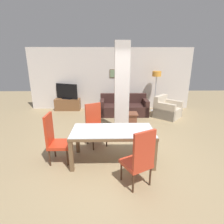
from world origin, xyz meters
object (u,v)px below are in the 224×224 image
Objects in this scene: dining_chair_near_right at (140,158)px; tv_stand at (68,104)px; dining_table at (113,136)px; dining_chair_far_left at (95,124)px; armchair at (167,110)px; coffee_table at (129,118)px; bottle at (126,109)px; sofa at (124,108)px; floor_lamp at (157,77)px; tv_screen at (67,92)px; dining_chair_head_left at (55,138)px.

dining_chair_near_right is 1.01× the size of tv_stand.
dining_chair_near_right is at bearing -61.92° from dining_table.
dining_chair_far_left reaches higher than armchair.
dining_table is 0.94m from dining_chair_far_left.
bottle reaches higher than coffee_table.
dining_chair_far_left is 0.58× the size of sofa.
coffee_table is (1.09, 1.57, -0.37)m from dining_chair_far_left.
floor_lamp is at bearing -160.52° from sofa.
dining_chair_near_right is at bearing -93.42° from coffee_table.
floor_lamp is at bearing -159.62° from tv_screen.
coffee_table is at bearing -130.03° from floor_lamp.
armchair is at bearing 54.17° from dining_table.
sofa is (1.80, 3.45, -0.28)m from dining_chair_head_left.
armchair is at bearing 18.31° from bottle.
tv_stand is at bearing 115.06° from dining_table.
dining_chair_far_left and dining_chair_near_right have the same top height.
bottle is (-1.66, -0.55, 0.20)m from armchair.
floor_lamp reaches higher than dining_chair_far_left.
dining_table reaches higher than tv_stand.
dining_chair_head_left reaches higher than dining_table.
dining_table reaches higher than bottle.
sofa reaches higher than bottle.
dining_chair_head_left is at bearing 62.42° from sofa.
coffee_table is at bearing 95.83° from sofa.
dining_table is 1.61× the size of dining_chair_head_left.
dining_chair_far_left is 1.01× the size of tv_stand.
tv_stand is 1.11× the size of tv_screen.
floor_lamp is at bearing -121.85° from armchair.
coffee_table is (0.11, -1.05, -0.09)m from sofa.
sofa is at bearing 152.42° from dining_chair_head_left.
sofa is 1.06m from coffee_table.
floor_lamp is (1.31, 1.55, 1.27)m from coffee_table.
sofa reaches higher than tv_stand.
tv_stand is at bearing 145.99° from coffee_table.
armchair is (1.75, 3.89, -0.28)m from dining_chair_near_right.
bottle is at bearing -149.30° from dining_chair_far_left.
sofa is 1.75× the size of tv_stand.
dining_chair_near_right is 3.35m from bottle.
tv_screen is at bearing 87.51° from dining_chair_near_right.
dining_chair_near_right reaches higher than sofa.
dining_chair_far_left is at bearing 118.72° from dining_table.
sofa is 3.28× the size of coffee_table.
armchair is (1.67, -0.40, 0.01)m from sofa.
tv_screen is (-4.13, 1.08, 0.55)m from armchair.
dining_chair_far_left is at bearing 69.45° from sofa.
dining_chair_head_left is at bearing -80.86° from tv_stand.
bottle is 2.24m from floor_lamp.
dining_chair_head_left is (-1.27, 0.00, -0.03)m from dining_table.
dining_chair_head_left is 4.19m from tv_screen.
armchair is at bearing -168.67° from dining_chair_far_left.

